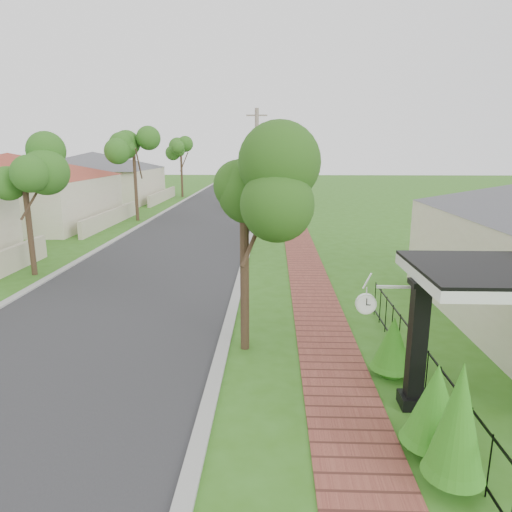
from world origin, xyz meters
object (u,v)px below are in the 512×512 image
(utility_pole, at_px, (257,171))
(near_tree, at_px, (244,193))
(parked_car_red, at_px, (243,201))
(station_clock, at_px, (368,302))
(porch_post, at_px, (416,352))
(parked_car_white, at_px, (253,188))

(utility_pole, bearing_deg, near_tree, -88.99)
(parked_car_red, relative_size, station_clock, 3.64)
(porch_post, xyz_separation_m, near_tree, (-3.36, 2.50, 2.71))
(parked_car_red, distance_m, parked_car_white, 12.02)
(parked_car_white, distance_m, near_tree, 38.95)
(near_tree, distance_m, utility_pole, 16.45)
(utility_pole, bearing_deg, parked_car_red, 98.42)
(porch_post, height_order, near_tree, near_tree)
(parked_car_red, xyz_separation_m, near_tree, (1.82, -26.78, 3.17))
(parked_car_red, xyz_separation_m, station_clock, (4.32, -28.88, 1.30))
(near_tree, xyz_separation_m, utility_pole, (-0.29, 16.45, -0.23))
(porch_post, height_order, parked_car_red, porch_post)
(porch_post, distance_m, parked_car_white, 41.59)
(parked_car_red, xyz_separation_m, utility_pole, (1.53, -10.33, 2.95))
(parked_car_white, relative_size, near_tree, 0.96)
(utility_pole, relative_size, station_clock, 6.73)
(parked_car_red, distance_m, station_clock, 29.23)
(station_clock, bearing_deg, utility_pole, 98.56)
(parked_car_red, bearing_deg, station_clock, -90.89)
(utility_pole, bearing_deg, porch_post, -79.10)
(parked_car_white, xyz_separation_m, near_tree, (1.52, -38.80, 3.07))
(near_tree, relative_size, utility_pole, 0.68)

